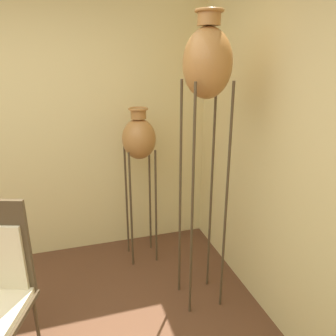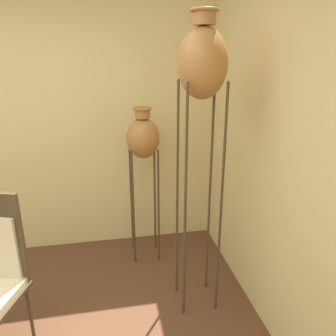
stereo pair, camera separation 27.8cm
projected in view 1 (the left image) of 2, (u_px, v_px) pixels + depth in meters
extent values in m
cube|color=beige|center=(4.00, 127.00, 3.01)|extent=(7.94, 0.06, 2.70)
cylinder|color=#473823|center=(192.00, 210.00, 2.38)|extent=(0.02, 0.02, 1.82)
cylinder|color=#473823|center=(226.00, 206.00, 2.45)|extent=(0.02, 0.02, 1.82)
cylinder|color=#473823|center=(180.00, 196.00, 2.62)|extent=(0.02, 0.02, 1.82)
cylinder|color=#473823|center=(211.00, 192.00, 2.70)|extent=(0.02, 0.02, 1.82)
torus|color=#473823|center=(207.00, 80.00, 2.25)|extent=(0.28, 0.28, 0.02)
ellipsoid|color=#A87038|center=(207.00, 64.00, 2.21)|extent=(0.34, 0.34, 0.47)
cylinder|color=#A87038|center=(209.00, 18.00, 2.12)|extent=(0.15, 0.15, 0.09)
torus|color=#A87038|center=(209.00, 11.00, 2.11)|extent=(0.20, 0.20, 0.02)
cylinder|color=#473823|center=(131.00, 212.00, 3.09)|extent=(0.02, 0.02, 1.16)
cylinder|color=#473823|center=(156.00, 208.00, 3.15)|extent=(0.02, 0.02, 1.16)
cylinder|color=#473823|center=(127.00, 201.00, 3.31)|extent=(0.02, 0.02, 1.16)
cylinder|color=#473823|center=(150.00, 198.00, 3.37)|extent=(0.02, 0.02, 1.16)
torus|color=#473823|center=(139.00, 148.00, 3.04)|extent=(0.25, 0.25, 0.02)
ellipsoid|color=#A87038|center=(139.00, 139.00, 3.02)|extent=(0.31, 0.31, 0.38)
cylinder|color=#A87038|center=(138.00, 114.00, 2.94)|extent=(0.14, 0.14, 0.09)
torus|color=#A87038|center=(138.00, 109.00, 2.93)|extent=(0.18, 0.18, 0.02)
cylinder|color=#473823|center=(37.00, 325.00, 2.23)|extent=(0.02, 0.02, 0.46)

